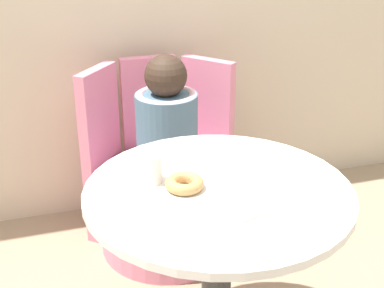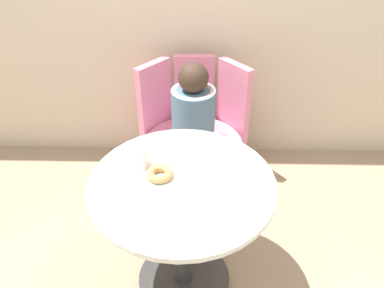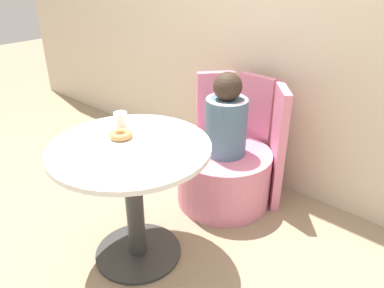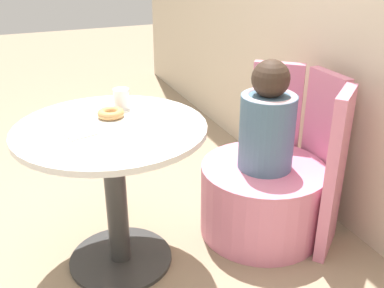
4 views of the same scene
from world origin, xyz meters
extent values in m
plane|color=gray|center=(0.00, 0.00, 0.00)|extent=(12.00, 12.00, 0.00)
cylinder|color=#333333|center=(-0.08, -0.03, 0.01)|extent=(0.46, 0.46, 0.02)
cylinder|color=#333333|center=(-0.08, -0.03, 0.33)|extent=(0.09, 0.09, 0.62)
cylinder|color=white|center=(-0.08, -0.03, 0.65)|extent=(0.77, 0.77, 0.02)
cylinder|color=pink|center=(-0.05, 0.68, 0.18)|extent=(0.60, 0.60, 0.36)
cube|color=pink|center=(-0.05, 1.01, 0.39)|extent=(0.25, 0.05, 0.78)
cube|color=pink|center=(0.20, 0.89, 0.39)|extent=(0.20, 0.23, 0.78)
cube|color=pink|center=(-0.30, 0.89, 0.39)|extent=(0.20, 0.23, 0.78)
cylinder|color=slate|center=(-0.05, 0.68, 0.53)|extent=(0.25, 0.25, 0.35)
torus|color=beige|center=(-0.05, 0.68, 0.70)|extent=(0.25, 0.25, 0.04)
sphere|color=#38281E|center=(-0.05, 0.68, 0.79)|extent=(0.17, 0.17, 0.17)
torus|color=tan|center=(-0.18, 0.00, 0.68)|extent=(0.11, 0.11, 0.03)
cylinder|color=white|center=(-0.26, 0.07, 0.71)|extent=(0.07, 0.07, 0.09)
cube|color=silver|center=(-0.05, -0.15, 0.67)|extent=(0.14, 0.14, 0.01)
camera|label=1|loc=(-0.55, -1.28, 1.41)|focal=50.00mm
camera|label=2|loc=(-0.02, -1.18, 1.68)|focal=35.00mm
camera|label=3|loc=(1.18, -0.99, 1.46)|focal=35.00mm
camera|label=4|loc=(1.57, -0.36, 1.34)|focal=42.00mm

